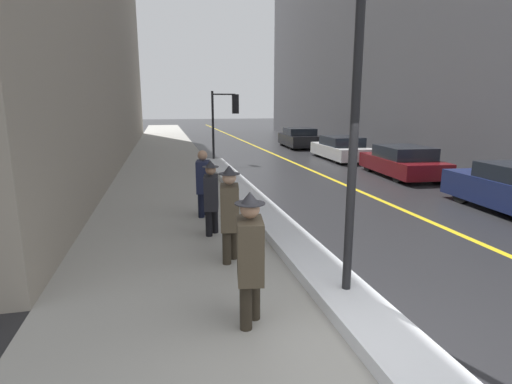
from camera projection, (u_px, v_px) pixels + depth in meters
name	position (u px, v px, depth m)	size (l,w,h in m)	color
ground_plane	(374.00, 359.00, 4.39)	(160.00, 160.00, 0.00)	#232326
sidewalk_slab	(167.00, 166.00, 18.22)	(4.00, 80.00, 0.01)	#9E9B93
road_centre_stripe	(293.00, 162.00, 19.55)	(0.16, 80.00, 0.00)	gold
snow_bank_curb	(253.00, 201.00, 11.17)	(0.81, 17.40, 0.19)	white
building_facade_right	(392.00, 7.00, 26.28)	(6.00, 36.00, 18.11)	slate
lamp_post	(357.00, 86.00, 5.06)	(0.28, 0.28, 4.97)	black
traffic_light_near	(227.00, 111.00, 19.06)	(1.31, 0.32, 3.39)	black
pedestrian_in_fedora	(250.00, 254.00, 4.89)	(0.39, 0.76, 1.73)	#2A241B
pedestrian_nearside	(230.00, 210.00, 6.92)	(0.39, 0.76, 1.73)	#2A241B
pedestrian_in_glasses	(211.00, 195.00, 8.40)	(0.36, 0.53, 1.61)	black
pedestrian_with_shoulder_bag	(203.00, 180.00, 9.82)	(0.40, 0.77, 1.66)	black
parked_car_maroon	(402.00, 162.00, 15.58)	(2.16, 4.25, 1.18)	#600F14
parked_car_white	(341.00, 149.00, 20.43)	(1.89, 4.44, 1.18)	silver
parked_car_black	(299.00, 138.00, 26.33)	(2.14, 4.30, 1.27)	black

